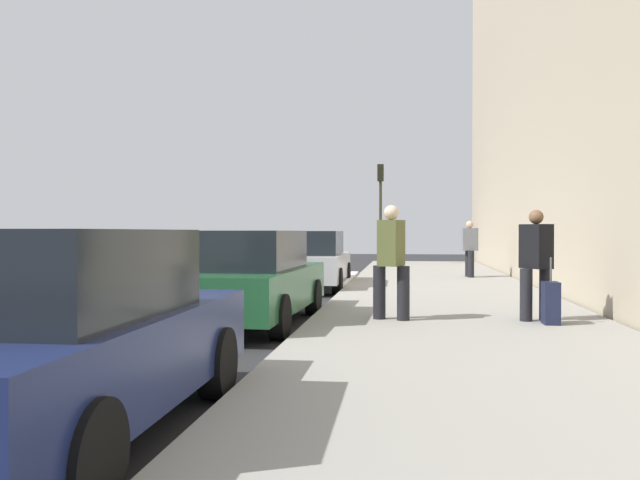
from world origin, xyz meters
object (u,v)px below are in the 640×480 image
parked_car_silver (309,260)px  pedestrian_olive_coat (391,259)px  parked_car_navy (52,336)px  traffic_light_pole (381,196)px  rolling_suitcase (551,303)px  parked_car_green (246,278)px  pedestrian_grey_coat (470,247)px  pedestrian_black_coat (536,261)px

parked_car_silver → pedestrian_olive_coat: (-6.83, -2.25, 0.33)m
parked_car_navy → parked_car_silver: 12.66m
pedestrian_olive_coat → traffic_light_pole: bearing=2.6°
pedestrian_olive_coat → rolling_suitcase: size_ratio=1.79×
parked_car_green → traffic_light_pole: 17.87m
parked_car_green → pedestrian_grey_coat: size_ratio=2.76×
pedestrian_olive_coat → rolling_suitcase: (-0.21, -2.31, -0.62)m
traffic_light_pole → pedestrian_olive_coat: bearing=-177.4°
rolling_suitcase → parked_car_green: bearing=85.6°
parked_car_silver → pedestrian_olive_coat: 7.20m
parked_car_green → rolling_suitcase: size_ratio=4.72×
pedestrian_black_coat → parked_car_silver: bearing=33.6°
parked_car_green → pedestrian_black_coat: 4.49m
traffic_light_pole → pedestrian_black_coat: bearing=-170.3°
parked_car_green → rolling_suitcase: parked_car_green is taller
pedestrian_grey_coat → pedestrian_olive_coat: pedestrian_olive_coat is taller
parked_car_navy → parked_car_green: (5.97, 0.03, 0.00)m
pedestrian_grey_coat → pedestrian_olive_coat: size_ratio=0.95×
traffic_light_pole → parked_car_silver: bearing=172.6°
rolling_suitcase → parked_car_silver: bearing=32.9°
pedestrian_black_coat → parked_car_navy: bearing=143.4°
parked_car_silver → pedestrian_grey_coat: bearing=-54.1°
parked_car_green → pedestrian_black_coat: pedestrian_black_coat is taller
pedestrian_olive_coat → pedestrian_grey_coat: bearing=-11.9°
parked_car_green → pedestrian_olive_coat: pedestrian_olive_coat is taller
pedestrian_black_coat → rolling_suitcase: size_ratio=1.72×
pedestrian_black_coat → rolling_suitcase: bearing=-160.9°
pedestrian_olive_coat → traffic_light_pole: traffic_light_pole is taller
parked_car_navy → pedestrian_olive_coat: size_ratio=2.36×
parked_car_navy → rolling_suitcase: bearing=-39.3°
parked_car_navy → pedestrian_grey_coat: 16.41m
rolling_suitcase → pedestrian_grey_coat: bearing=1.2°
traffic_light_pole → pedestrian_grey_coat: bearing=-159.5°
pedestrian_olive_coat → pedestrian_black_coat: size_ratio=1.04×
parked_car_green → traffic_light_pole: (17.67, -1.48, 2.22)m
pedestrian_black_coat → traffic_light_pole: 17.99m
traffic_light_pole → parked_car_green: bearing=175.2°
parked_car_navy → parked_car_green: 5.97m
parked_car_silver → pedestrian_grey_coat: pedestrian_grey_coat is taller
pedestrian_olive_coat → pedestrian_black_coat: pedestrian_olive_coat is taller
parked_car_navy → pedestrian_grey_coat: (15.81, -4.38, 0.28)m
parked_car_green → traffic_light_pole: bearing=-4.8°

